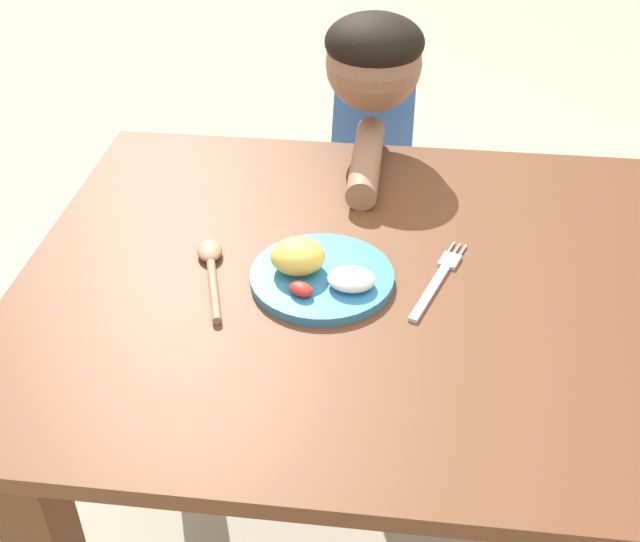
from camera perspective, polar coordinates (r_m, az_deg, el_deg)
dining_table at (r=1.28m, az=4.90°, el=-6.37°), size 1.11×0.84×0.76m
plate at (r=1.15m, az=-0.30°, el=-0.03°), size 0.21×0.21×0.06m
fork at (r=1.17m, az=8.31°, el=-0.58°), size 0.09×0.20×0.01m
spoon at (r=1.19m, az=-7.90°, el=0.44°), size 0.08×0.19×0.02m
person at (r=1.71m, az=3.54°, el=5.69°), size 0.18×0.50×1.00m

